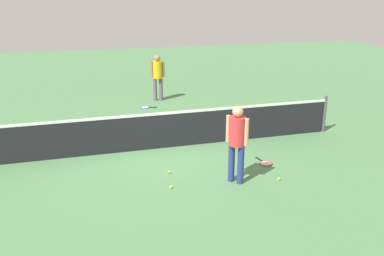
{
  "coord_description": "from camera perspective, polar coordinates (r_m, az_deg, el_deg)",
  "views": [
    {
      "loc": [
        -2.03,
        -10.17,
        3.97
      ],
      "look_at": [
        0.62,
        -1.23,
        0.9
      ],
      "focal_mm": 39.45,
      "sensor_mm": 36.0,
      "label": 1
    }
  ],
  "objects": [
    {
      "name": "ground_plane",
      "position": [
        11.11,
        -4.87,
        -2.79
      ],
      "size": [
        40.0,
        40.0,
        0.0
      ],
      "primitive_type": "plane",
      "color": "#4C7A4C"
    },
    {
      "name": "court_net",
      "position": [
        10.94,
        -4.94,
        -0.34
      ],
      "size": [
        10.09,
        0.09,
        1.07
      ],
      "color": "#4C4C51",
      "rests_on": "ground_plane"
    },
    {
      "name": "player_near_side",
      "position": [
        8.88,
        6.1,
        -1.36
      ],
      "size": [
        0.48,
        0.48,
        1.7
      ],
      "color": "navy",
      "rests_on": "ground_plane"
    },
    {
      "name": "player_far_side",
      "position": [
        15.74,
        -4.67,
        7.31
      ],
      "size": [
        0.53,
        0.38,
        1.7
      ],
      "color": "#595960",
      "rests_on": "ground_plane"
    },
    {
      "name": "tennis_racket_near_player",
      "position": [
        10.29,
        9.89,
        -4.68
      ],
      "size": [
        0.36,
        0.6,
        0.03
      ],
      "color": "red",
      "rests_on": "ground_plane"
    },
    {
      "name": "tennis_racket_far_player",
      "position": [
        14.98,
        -6.29,
        2.78
      ],
      "size": [
        0.61,
        0.38,
        0.03
      ],
      "color": "blue",
      "rests_on": "ground_plane"
    },
    {
      "name": "tennis_ball_near_player",
      "position": [
        9.63,
        -3.09,
        -5.94
      ],
      "size": [
        0.07,
        0.07,
        0.07
      ],
      "primitive_type": "sphere",
      "color": "#C6E033",
      "rests_on": "ground_plane"
    },
    {
      "name": "tennis_ball_by_net",
      "position": [
        8.92,
        -2.86,
        -7.97
      ],
      "size": [
        0.07,
        0.07,
        0.07
      ],
      "primitive_type": "sphere",
      "color": "#C6E033",
      "rests_on": "ground_plane"
    },
    {
      "name": "tennis_ball_midcourt",
      "position": [
        9.47,
        11.66,
        -6.73
      ],
      "size": [
        0.07,
        0.07,
        0.07
      ],
      "primitive_type": "sphere",
      "color": "#C6E033",
      "rests_on": "ground_plane"
    }
  ]
}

